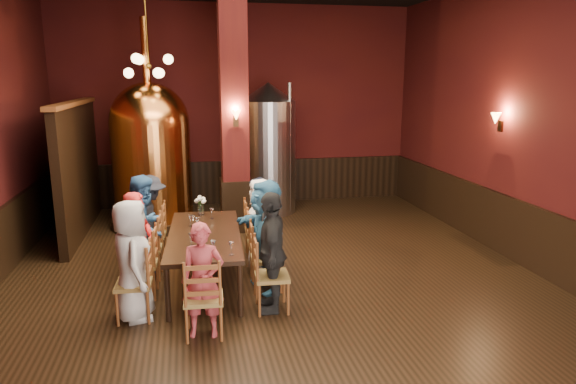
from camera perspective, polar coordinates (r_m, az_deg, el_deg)
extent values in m
plane|color=black|center=(7.53, -1.26, -10.12)|extent=(10.00, 10.00, 0.00)
cube|color=#48120F|center=(11.91, -5.56, 9.45)|extent=(8.00, 0.02, 4.50)
cube|color=#48120F|center=(2.29, 20.88, -5.40)|extent=(8.00, 0.02, 4.50)
cube|color=#48120F|center=(8.61, 26.10, 6.96)|extent=(0.02, 10.00, 4.50)
cube|color=black|center=(8.90, 24.79, -4.29)|extent=(0.08, 9.90, 1.00)
cube|color=black|center=(12.10, -5.37, 1.14)|extent=(7.90, 0.08, 1.00)
cube|color=#48120F|center=(9.70, -6.01, 8.69)|extent=(0.58, 0.58, 4.50)
cube|color=black|center=(10.38, -22.25, 2.23)|extent=(0.22, 3.50, 2.40)
cube|color=black|center=(7.41, -9.27, -4.76)|extent=(1.12, 2.45, 0.06)
cylinder|color=black|center=(6.49, -13.24, -11.05)|extent=(0.07, 0.07, 0.69)
cylinder|color=black|center=(6.47, -5.32, -10.83)|extent=(0.07, 0.07, 0.69)
cylinder|color=black|center=(8.62, -12.02, -4.95)|extent=(0.07, 0.07, 0.69)
cylinder|color=black|center=(8.61, -6.15, -4.77)|extent=(0.07, 0.07, 0.69)
imported|color=silver|center=(6.53, -16.94, -7.31)|extent=(0.60, 0.80, 1.50)
imported|color=red|center=(7.16, -16.15, -5.68)|extent=(0.51, 0.62, 1.45)
imported|color=#285388|center=(7.77, -15.55, -3.80)|extent=(0.61, 0.84, 1.55)
imported|color=black|center=(8.43, -14.97, -2.96)|extent=(0.68, 0.99, 1.42)
imported|color=black|center=(6.47, -1.81, -6.67)|extent=(0.52, 0.96, 1.55)
imported|color=teal|center=(7.10, -2.43, -4.82)|extent=(0.72, 1.52, 1.57)
imported|color=white|center=(7.75, -2.93, -3.79)|extent=(0.50, 0.73, 1.45)
imported|color=#1C2339|center=(8.41, -3.36, -2.88)|extent=(0.34, 0.66, 1.33)
imported|color=#B03A42|center=(5.96, -9.45, -9.68)|extent=(0.53, 0.39, 1.34)
cylinder|color=black|center=(10.63, -14.52, -3.11)|extent=(1.69, 1.69, 0.19)
cylinder|color=orange|center=(10.40, -14.83, 2.38)|extent=(1.52, 1.52, 1.88)
sphere|color=orange|center=(10.28, -15.13, 7.53)|extent=(1.50, 1.50, 1.50)
cylinder|color=orange|center=(10.26, -15.57, 14.86)|extent=(0.15, 0.15, 1.22)
cylinder|color=#B2B2B7|center=(11.14, -2.16, 3.87)|extent=(1.35, 1.35, 2.41)
cone|color=#B2B2B7|center=(11.01, -2.23, 11.08)|extent=(1.16, 1.16, 0.39)
cylinder|color=#B2B2B7|center=(10.80, 0.18, 4.89)|extent=(0.08, 0.08, 2.70)
cylinder|color=white|center=(8.33, -9.65, -1.98)|extent=(0.09, 0.09, 0.17)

